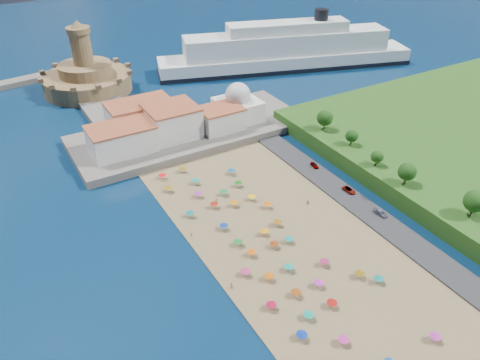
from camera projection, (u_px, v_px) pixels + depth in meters
ground at (274, 253)px, 124.69m from camera, size 700.00×700.00×0.00m
terrace at (191, 132)px, 180.95m from camera, size 90.00×36.00×3.00m
jetty at (108, 112)px, 197.13m from camera, size 18.00×70.00×2.40m
waterfront_buildings at (157, 124)px, 172.42m from camera, size 57.00×29.00×11.00m
domed_building at (238, 105)px, 183.92m from camera, size 16.00×16.00×15.00m
fortress at (87, 77)px, 215.86m from camera, size 40.00×40.00×32.40m
cruise_ship at (286, 52)px, 241.21m from camera, size 132.41×58.48×28.95m
beach_parasols at (296, 274)px, 115.20m from camera, size 31.57×117.28×2.20m
beachgoers at (276, 262)px, 120.26m from camera, size 38.26×93.39×1.73m
parked_cars at (350, 191)px, 147.17m from camera, size 2.32×35.78×1.32m
hillside_trees at (436, 184)px, 134.06m from camera, size 9.53×105.34×7.94m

